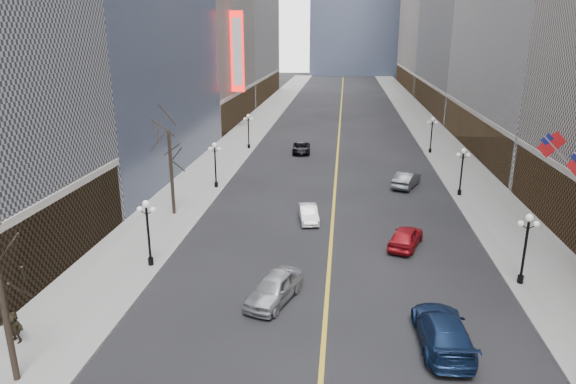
% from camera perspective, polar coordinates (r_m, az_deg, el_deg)
% --- Properties ---
extents(sidewalk_east, '(6.00, 230.00, 0.15)m').
position_cam_1_polar(sidewalk_east, '(72.74, 16.74, 4.83)').
color(sidewalk_east, gray).
rests_on(sidewalk_east, ground).
extents(sidewalk_west, '(6.00, 230.00, 0.15)m').
position_cam_1_polar(sidewalk_west, '(72.99, -5.50, 5.53)').
color(sidewalk_west, gray).
rests_on(sidewalk_west, ground).
extents(lane_line, '(0.25, 200.00, 0.02)m').
position_cam_1_polar(lane_line, '(81.32, 5.71, 6.70)').
color(lane_line, gold).
rests_on(lane_line, ground).
extents(streetlamp_east_1, '(1.26, 0.44, 4.52)m').
position_cam_1_polar(streetlamp_east_1, '(34.15, 24.93, -5.02)').
color(streetlamp_east_1, black).
rests_on(streetlamp_east_1, sidewalk_east).
extents(streetlamp_east_2, '(1.26, 0.44, 4.52)m').
position_cam_1_polar(streetlamp_east_2, '(50.67, 18.78, 2.67)').
color(streetlamp_east_2, black).
rests_on(streetlamp_east_2, sidewalk_east).
extents(streetlamp_east_3, '(1.26, 0.44, 4.52)m').
position_cam_1_polar(streetlamp_east_3, '(67.95, 15.68, 6.51)').
color(streetlamp_east_3, black).
rests_on(streetlamp_east_3, sidewalk_east).
extents(streetlamp_west_1, '(1.26, 0.44, 4.52)m').
position_cam_1_polar(streetlamp_west_1, '(34.59, -15.32, -3.68)').
color(streetlamp_west_1, black).
rests_on(streetlamp_west_1, sidewalk_west).
extents(streetlamp_west_2, '(1.26, 0.44, 4.52)m').
position_cam_1_polar(streetlamp_west_2, '(50.97, -8.10, 3.52)').
color(streetlamp_west_2, black).
rests_on(streetlamp_west_2, sidewalk_west).
extents(streetlamp_west_3, '(1.26, 0.44, 4.52)m').
position_cam_1_polar(streetlamp_west_3, '(68.17, -4.42, 7.14)').
color(streetlamp_west_3, black).
rests_on(streetlamp_west_3, sidewalk_west).
extents(flag_5, '(2.87, 0.12, 2.87)m').
position_cam_1_polar(flag_5, '(40.47, 27.43, 4.48)').
color(flag_5, '#B2B2B7').
rests_on(flag_5, ground).
extents(theatre_marquee, '(2.00, 0.55, 12.00)m').
position_cam_1_polar(theatre_marquee, '(81.68, -5.64, 15.23)').
color(theatre_marquee, red).
rests_on(theatre_marquee, ground).
extents(tree_west_far, '(3.60, 3.60, 7.92)m').
position_cam_1_polar(tree_west_far, '(43.26, -13.05, 5.29)').
color(tree_west_far, '#2D231C').
rests_on(tree_west_far, sidewalk_west).
extents(car_nb_near, '(3.43, 5.24, 1.66)m').
position_cam_1_polar(car_nb_near, '(30.12, -1.55, -10.62)').
color(car_nb_near, '#ACAFB4').
rests_on(car_nb_near, ground).
extents(car_nb_mid, '(2.08, 4.20, 1.32)m').
position_cam_1_polar(car_nb_mid, '(42.30, 2.28, -2.40)').
color(car_nb_mid, silver).
rests_on(car_nb_mid, ground).
extents(car_nb_far, '(2.49, 4.90, 1.33)m').
position_cam_1_polar(car_nb_far, '(66.20, 1.50, 4.90)').
color(car_nb_far, black).
rests_on(car_nb_far, ground).
extents(car_sb_near, '(2.60, 5.98, 1.71)m').
position_cam_1_polar(car_sb_near, '(27.36, 16.82, -14.50)').
color(car_sb_near, '#132549').
rests_on(car_sb_near, ground).
extents(car_sb_mid, '(3.26, 4.90, 1.55)m').
position_cam_1_polar(car_sb_mid, '(38.24, 12.95, -4.87)').
color(car_sb_mid, maroon).
rests_on(car_sb_mid, ground).
extents(car_sb_far, '(3.40, 5.19, 1.62)m').
position_cam_1_polar(car_sb_far, '(52.90, 13.03, 1.40)').
color(car_sb_far, '#424649').
rests_on(car_sb_far, ground).
extents(ped_west_far, '(1.57, 0.83, 1.63)m').
position_cam_1_polar(ped_west_far, '(29.64, -28.14, -13.07)').
color(ped_west_far, black).
rests_on(ped_west_far, sidewalk_west).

